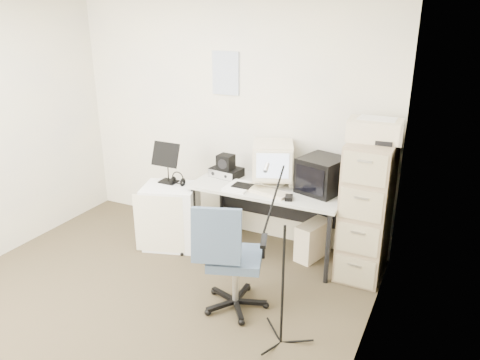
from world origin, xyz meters
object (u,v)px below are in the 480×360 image
at_px(desk, 269,220).
at_px(office_chair, 235,256).
at_px(filing_cabinet, 367,210).
at_px(side_cart, 171,216).

relative_size(desk, office_chair, 1.56).
bearing_deg(office_chair, desk, 77.60).
bearing_deg(filing_cabinet, desk, -178.19).
distance_m(filing_cabinet, side_cart, 1.98).
height_order(desk, side_cart, desk).
bearing_deg(desk, filing_cabinet, 1.81).
xyz_separation_m(filing_cabinet, office_chair, (-0.84, -1.02, -0.17)).
distance_m(desk, office_chair, 1.01).
height_order(filing_cabinet, office_chair, filing_cabinet).
height_order(desk, office_chair, office_chair).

